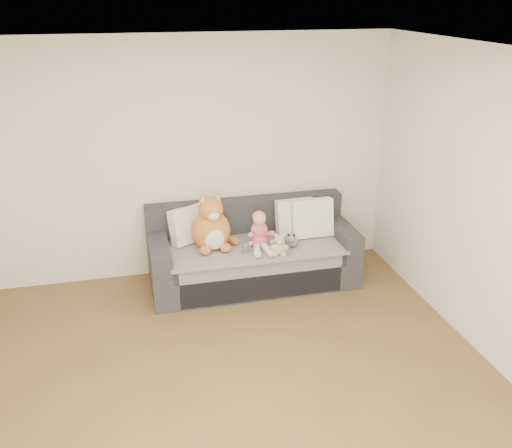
{
  "coord_description": "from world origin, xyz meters",
  "views": [
    {
      "loc": [
        -0.7,
        -3.4,
        2.99
      ],
      "look_at": [
        0.6,
        1.87,
        0.75
      ],
      "focal_mm": 40.0,
      "sensor_mm": 36.0,
      "label": 1
    }
  ],
  "objects_px": {
    "plush_cat": "(212,228)",
    "teddy_bear": "(280,247)",
    "sippy_cup": "(246,248)",
    "sofa": "(252,255)",
    "toddler": "(260,233)"
  },
  "relations": [
    {
      "from": "plush_cat",
      "to": "teddy_bear",
      "type": "xyz_separation_m",
      "value": [
        0.64,
        -0.34,
        -0.13
      ]
    },
    {
      "from": "plush_cat",
      "to": "sippy_cup",
      "type": "height_order",
      "value": "plush_cat"
    },
    {
      "from": "teddy_bear",
      "to": "plush_cat",
      "type": "bearing_deg",
      "value": 168.88
    },
    {
      "from": "sofa",
      "to": "toddler",
      "type": "height_order",
      "value": "toddler"
    },
    {
      "from": "plush_cat",
      "to": "teddy_bear",
      "type": "bearing_deg",
      "value": -32.55
    },
    {
      "from": "sofa",
      "to": "toddler",
      "type": "distance_m",
      "value": 0.38
    },
    {
      "from": "toddler",
      "to": "plush_cat",
      "type": "height_order",
      "value": "plush_cat"
    },
    {
      "from": "sofa",
      "to": "sippy_cup",
      "type": "height_order",
      "value": "sofa"
    },
    {
      "from": "toddler",
      "to": "sippy_cup",
      "type": "xyz_separation_m",
      "value": [
        -0.17,
        -0.09,
        -0.11
      ]
    },
    {
      "from": "teddy_bear",
      "to": "sippy_cup",
      "type": "relative_size",
      "value": 2.33
    },
    {
      "from": "teddy_bear",
      "to": "sippy_cup",
      "type": "xyz_separation_m",
      "value": [
        -0.32,
        0.14,
        -0.04
      ]
    },
    {
      "from": "sippy_cup",
      "to": "toddler",
      "type": "bearing_deg",
      "value": 26.72
    },
    {
      "from": "plush_cat",
      "to": "sippy_cup",
      "type": "bearing_deg",
      "value": -37.29
    },
    {
      "from": "sofa",
      "to": "teddy_bear",
      "type": "height_order",
      "value": "sofa"
    },
    {
      "from": "sofa",
      "to": "toddler",
      "type": "xyz_separation_m",
      "value": [
        0.04,
        -0.18,
        0.33
      ]
    }
  ]
}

